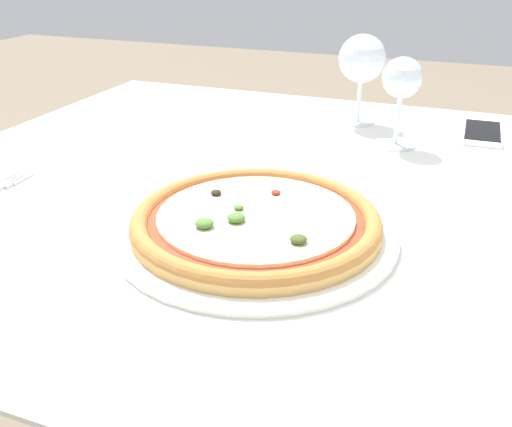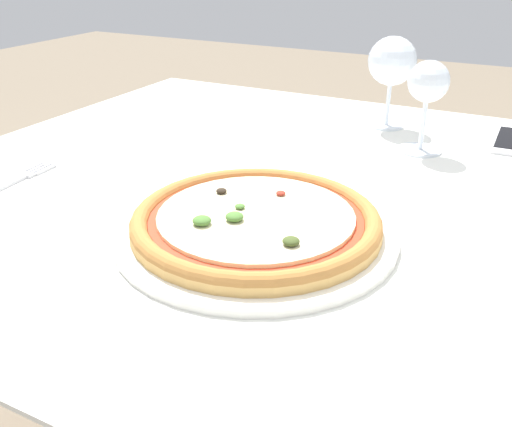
{
  "view_description": "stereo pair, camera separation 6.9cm",
  "coord_description": "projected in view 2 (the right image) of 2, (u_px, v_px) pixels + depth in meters",
  "views": [
    {
      "loc": [
        0.16,
        -0.75,
        1.05
      ],
      "look_at": [
        -0.06,
        -0.17,
        0.75
      ],
      "focal_mm": 40.0,
      "sensor_mm": 36.0,
      "label": 1
    },
    {
      "loc": [
        0.22,
        -0.73,
        1.05
      ],
      "look_at": [
        -0.06,
        -0.17,
        0.75
      ],
      "focal_mm": 40.0,
      "sensor_mm": 36.0,
      "label": 2
    }
  ],
  "objects": [
    {
      "name": "dining_table",
      "position": [
        345.0,
        244.0,
        0.85
      ],
      "size": [
        1.33,
        1.03,
        0.72
      ],
      "color": "brown",
      "rests_on": "ground_plane"
    },
    {
      "name": "pizza_plate",
      "position": [
        256.0,
        223.0,
        0.7
      ],
      "size": [
        0.35,
        0.35,
        0.04
      ],
      "color": "white",
      "rests_on": "dining_table"
    },
    {
      "name": "fork",
      "position": [
        14.0,
        181.0,
        0.86
      ],
      "size": [
        0.03,
        0.17,
        0.0
      ],
      "color": "silver",
      "rests_on": "dining_table"
    },
    {
      "name": "wine_glass_far_left",
      "position": [
        428.0,
        87.0,
        0.94
      ],
      "size": [
        0.07,
        0.07,
        0.15
      ],
      "color": "silver",
      "rests_on": "dining_table"
    },
    {
      "name": "wine_glass_far_right",
      "position": [
        392.0,
        63.0,
        1.06
      ],
      "size": [
        0.09,
        0.09,
        0.17
      ],
      "color": "silver",
      "rests_on": "dining_table"
    }
  ]
}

